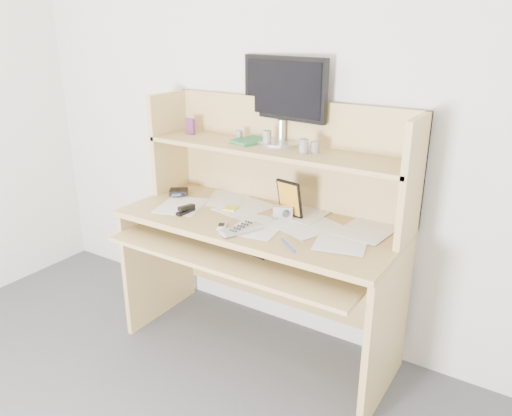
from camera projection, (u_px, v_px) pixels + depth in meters
The scene contains 19 objects.
back_wall at pixel (292, 108), 2.52m from camera, with size 3.60×0.04×2.50m, color silver.
desk at pixel (267, 225), 2.53m from camera, with size 1.40×0.70×1.30m.
paper_clutter at pixel (258, 219), 2.44m from camera, with size 1.32×0.54×0.01m, color white.
keyboard at pixel (238, 238), 2.45m from camera, with size 0.49×0.24×0.03m.
tv_remote at pixel (241, 229), 2.29m from camera, with size 0.06×0.20×0.02m, color #959691.
flip_phone at pixel (223, 225), 2.34m from camera, with size 0.04×0.08×0.02m, color #B5B5B7.
stapler at pixel (186, 209), 2.52m from camera, with size 0.03×0.11×0.03m, color black.
wallet at pixel (179, 192), 2.79m from camera, with size 0.10×0.08×0.03m, color black.
sticky_note_pad at pixel (231, 208), 2.58m from camera, with size 0.07×0.07×0.01m, color yellow.
digital_camera at pixel (283, 212), 2.45m from camera, with size 0.10×0.04×0.06m, color #B6B6B9.
game_case at pixel (290, 199), 2.44m from camera, with size 0.13×0.01×0.19m, color black.
blue_pen at pixel (288, 245), 2.14m from camera, with size 0.01×0.01×0.15m, color #1939BC.
card_box at pixel (190, 126), 2.73m from camera, with size 0.06×0.02×0.09m, color #AA2916.
shelf_book at pixel (249, 141), 2.55m from camera, with size 0.12×0.17×0.02m, color #338040.
chip_stack_a at pixel (239, 135), 2.59m from camera, with size 0.04×0.04×0.05m, color black.
chip_stack_b at pixel (304, 146), 2.33m from camera, with size 0.04×0.04×0.07m, color white.
chip_stack_c at pixel (315, 147), 2.34m from camera, with size 0.04×0.04×0.05m, color black.
chip_stack_d at pixel (267, 138), 2.47m from camera, with size 0.04×0.04×0.08m, color white.
monitor at pixel (284, 98), 2.47m from camera, with size 0.49×0.25×0.43m.
Camera 1 is at (1.21, -0.44, 1.65)m, focal length 35.00 mm.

